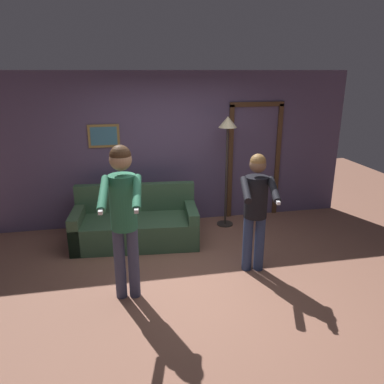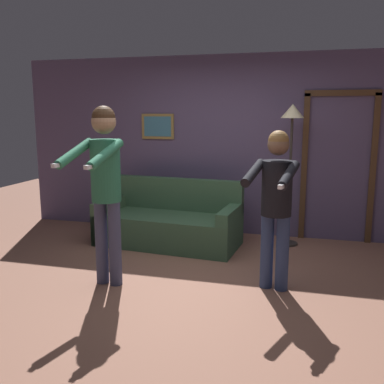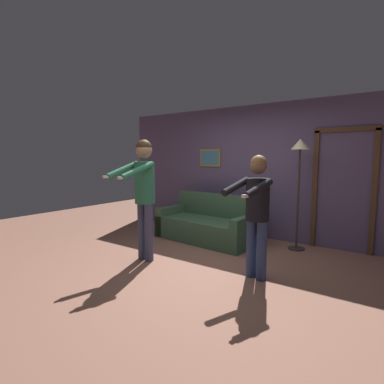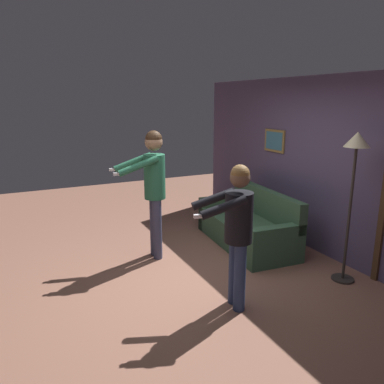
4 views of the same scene
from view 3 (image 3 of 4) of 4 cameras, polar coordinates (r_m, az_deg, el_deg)
name	(u,v)px [view 3 (image 3 of 4)]	position (r m, az deg, el deg)	size (l,w,h in m)	color
ground_plane	(199,266)	(4.50, 1.35, -13.99)	(12.00, 12.00, 0.00)	#8F5E4C
back_wall_assembly	(258,172)	(6.04, 12.54, 3.77)	(6.40, 0.10, 2.60)	#544869
couch	(207,226)	(5.78, 2.91, -6.45)	(1.97, 1.01, 0.87)	#38583D
torchiere_lamp	(300,160)	(5.35, 19.82, 5.77)	(0.30, 0.30, 1.89)	#332D28
person_standing_left	(144,187)	(4.57, -9.22, 1.02)	(0.48, 0.77, 1.85)	#3E4362
person_standing_right	(257,206)	(3.92, 12.21, -2.57)	(0.52, 0.71, 1.61)	navy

